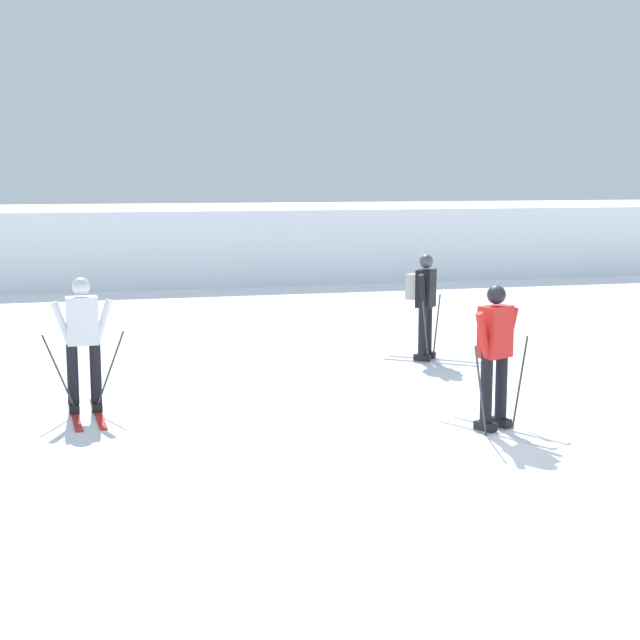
{
  "coord_description": "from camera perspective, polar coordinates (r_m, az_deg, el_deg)",
  "views": [
    {
      "loc": [
        -4.27,
        -10.17,
        2.97
      ],
      "look_at": [
        -0.84,
        2.96,
        0.9
      ],
      "focal_mm": 53.86,
      "sensor_mm": 36.0,
      "label": 1
    }
  ],
  "objects": [
    {
      "name": "ground_plane",
      "position": [
        11.43,
        7.9,
        -6.48
      ],
      "size": [
        120.0,
        120.0,
        0.0
      ],
      "primitive_type": "plane",
      "color": "white"
    },
    {
      "name": "far_snow_ridge",
      "position": [
        28.79,
        -6.11,
        4.72
      ],
      "size": [
        80.0,
        6.99,
        2.01
      ],
      "primitive_type": "cube",
      "color": "white",
      "rests_on": "ground"
    },
    {
      "name": "skier_red",
      "position": [
        11.28,
        10.38,
        -1.96
      ],
      "size": [
        1.07,
        1.59,
        1.71
      ],
      "color": "silver",
      "rests_on": "ground"
    },
    {
      "name": "skier_black",
      "position": [
        15.38,
        6.22,
        1.09
      ],
      "size": [
        1.49,
        1.27,
        1.71
      ],
      "color": "silver",
      "rests_on": "ground"
    },
    {
      "name": "skier_white",
      "position": [
        12.28,
        -13.9,
        -1.22
      ],
      "size": [
        1.0,
        1.62,
        1.71
      ],
      "color": "red",
      "rests_on": "ground"
    }
  ]
}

